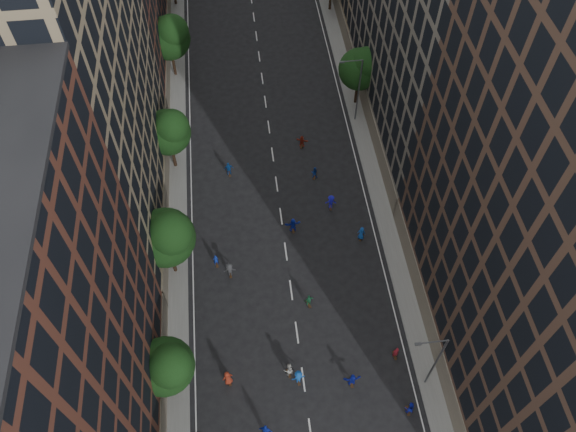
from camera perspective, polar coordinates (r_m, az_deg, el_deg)
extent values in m
plane|color=black|center=(65.45, -1.53, 5.96)|extent=(240.00, 240.00, 0.00)
cube|color=slate|center=(71.07, -11.97, 9.49)|extent=(4.00, 105.00, 0.15)
cube|color=slate|center=(72.21, 7.54, 11.17)|extent=(4.00, 105.00, 0.15)
cube|color=#592E22|center=(39.83, -26.43, -13.66)|extent=(14.00, 22.00, 30.00)
cube|color=#89775A|center=(52.36, -23.04, 12.15)|extent=(14.00, 26.00, 34.00)
cylinder|color=black|center=(50.56, -11.67, -16.10)|extent=(0.36, 0.36, 3.70)
sphere|color=black|center=(47.48, -12.36, -14.69)|extent=(4.80, 4.80, 4.80)
sphere|color=black|center=(46.11, -11.87, -14.65)|extent=(3.60, 3.60, 3.60)
cylinder|color=black|center=(55.70, -11.67, -4.37)|extent=(0.36, 0.36, 4.22)
sphere|color=black|center=(52.54, -12.35, -2.16)|extent=(5.60, 5.60, 5.60)
sphere|color=black|center=(50.99, -11.85, -1.73)|extent=(4.20, 4.20, 4.20)
cylinder|color=black|center=(64.41, -11.59, 6.13)|extent=(0.36, 0.36, 3.87)
sphere|color=black|center=(61.91, -12.12, 8.32)|extent=(5.00, 5.00, 5.00)
sphere|color=black|center=(60.61, -11.74, 8.88)|extent=(3.75, 3.75, 3.75)
cylinder|color=black|center=(76.14, -11.56, 15.04)|extent=(0.36, 0.36, 4.05)
sphere|color=black|center=(73.95, -12.04, 17.25)|extent=(5.40, 5.40, 5.40)
sphere|color=black|center=(72.67, -11.68, 17.92)|extent=(4.05, 4.05, 4.05)
cylinder|color=black|center=(71.21, 6.98, 12.46)|extent=(0.36, 0.36, 3.74)
sphere|color=black|center=(69.03, 7.26, 14.58)|extent=(5.00, 5.00, 5.00)
sphere|color=black|center=(68.01, 7.99, 15.15)|extent=(3.75, 3.75, 3.75)
cylinder|color=#595B60|center=(48.82, 14.76, -14.23)|extent=(0.18, 0.18, 9.00)
cylinder|color=#595B60|center=(44.45, 14.49, -12.29)|extent=(2.40, 0.12, 0.12)
cube|color=#595B60|center=(44.19, 13.09, -12.54)|extent=(0.50, 0.22, 0.15)
cylinder|color=#595B60|center=(67.19, 7.18, 12.43)|extent=(0.18, 0.18, 9.00)
cylinder|color=#595B60|center=(64.08, 6.51, 15.39)|extent=(2.40, 0.12, 0.12)
cube|color=#595B60|center=(63.90, 5.51, 15.31)|extent=(0.50, 0.22, 0.15)
imported|color=#1620B9|center=(50.94, 12.23, -18.50)|extent=(0.86, 0.67, 1.76)
imported|color=#154FB1|center=(50.70, 1.06, -16.08)|extent=(1.28, 0.86, 1.83)
imported|color=#152CB0|center=(49.35, -2.28, -20.94)|extent=(1.20, 0.81, 1.90)
imported|color=#141FA5|center=(51.01, 6.54, -16.21)|extent=(1.58, 0.54, 1.69)
imported|color=maroon|center=(50.89, -6.13, -16.04)|extent=(1.11, 0.94, 1.95)
imported|color=maroon|center=(52.55, 10.89, -13.45)|extent=(0.62, 0.44, 1.61)
imported|color=#BBBAB6|center=(50.92, 0.07, -15.35)|extent=(1.05, 0.91, 1.86)
imported|color=#36373B|center=(55.64, -5.94, -5.48)|extent=(1.21, 0.74, 1.83)
imported|color=#206B40|center=(53.87, 2.13, -8.58)|extent=(1.02, 0.63, 1.62)
imported|color=#1529AF|center=(58.28, 0.51, -0.94)|extent=(1.74, 0.70, 1.83)
imported|color=#124199|center=(58.26, 7.46, -1.76)|extent=(0.98, 0.80, 1.72)
imported|color=#132D9D|center=(56.57, -7.35, -4.49)|extent=(0.62, 0.47, 1.52)
imported|color=navy|center=(62.97, 2.69, 4.42)|extent=(0.86, 0.75, 1.52)
imported|color=#1816B8|center=(60.22, 4.37, 1.40)|extent=(1.28, 0.83, 1.87)
imported|color=#13489D|center=(63.39, -6.03, 4.77)|extent=(1.12, 0.57, 1.83)
imported|color=maroon|center=(66.09, 1.43, 7.56)|extent=(1.51, 0.97, 1.56)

